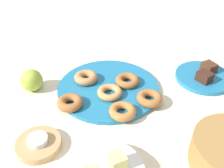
{
  "coord_description": "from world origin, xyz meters",
  "views": [
    {
      "loc": [
        0.28,
        0.65,
        0.54
      ],
      "look_at": [
        0.0,
        0.03,
        0.04
      ],
      "focal_mm": 40.97,
      "sensor_mm": 36.0,
      "label": 1
    }
  ],
  "objects_px": {
    "candle_holder": "(39,144)",
    "melon_chunk_left": "(117,161)",
    "tealight": "(38,140)",
    "donut_0": "(86,78)",
    "donut_1": "(122,111)",
    "donut_5": "(127,81)",
    "cake_plate": "(204,77)",
    "apple": "(32,80)",
    "brownie_far": "(204,77)",
    "donut_plate": "(108,88)",
    "donut_4": "(150,98)",
    "donut_3": "(110,92)",
    "donut_2": "(70,103)",
    "brownie_near": "(209,67)"
  },
  "relations": [
    {
      "from": "donut_0",
      "to": "apple",
      "type": "bearing_deg",
      "value": -14.69
    },
    {
      "from": "melon_chunk_left",
      "to": "donut_0",
      "type": "bearing_deg",
      "value": -99.08
    },
    {
      "from": "melon_chunk_left",
      "to": "apple",
      "type": "height_order",
      "value": "apple"
    },
    {
      "from": "brownie_near",
      "to": "donut_5",
      "type": "bearing_deg",
      "value": -10.88
    },
    {
      "from": "donut_4",
      "to": "donut_2",
      "type": "bearing_deg",
      "value": -19.52
    },
    {
      "from": "donut_5",
      "to": "brownie_far",
      "type": "height_order",
      "value": "brownie_far"
    },
    {
      "from": "donut_4",
      "to": "brownie_far",
      "type": "xyz_separation_m",
      "value": [
        -0.23,
        -0.02,
        0.01
      ]
    },
    {
      "from": "donut_5",
      "to": "brownie_near",
      "type": "xyz_separation_m",
      "value": [
        -0.31,
        0.06,
        0.01
      ]
    },
    {
      "from": "candle_holder",
      "to": "apple",
      "type": "xyz_separation_m",
      "value": [
        -0.03,
        -0.27,
        0.03
      ]
    },
    {
      "from": "donut_4",
      "to": "tealight",
      "type": "distance_m",
      "value": 0.36
    },
    {
      "from": "tealight",
      "to": "donut_5",
      "type": "bearing_deg",
      "value": -156.88
    },
    {
      "from": "donut_0",
      "to": "candle_holder",
      "type": "xyz_separation_m",
      "value": [
        0.21,
        0.22,
        -0.02
      ]
    },
    {
      "from": "donut_5",
      "to": "cake_plate",
      "type": "height_order",
      "value": "donut_5"
    },
    {
      "from": "donut_4",
      "to": "candle_holder",
      "type": "relative_size",
      "value": 0.69
    },
    {
      "from": "candle_holder",
      "to": "melon_chunk_left",
      "type": "height_order",
      "value": "melon_chunk_left"
    },
    {
      "from": "cake_plate",
      "to": "melon_chunk_left",
      "type": "xyz_separation_m",
      "value": [
        0.46,
        0.23,
        0.05
      ]
    },
    {
      "from": "candle_holder",
      "to": "apple",
      "type": "distance_m",
      "value": 0.27
    },
    {
      "from": "donut_3",
      "to": "tealight",
      "type": "relative_size",
      "value": 1.52
    },
    {
      "from": "cake_plate",
      "to": "apple",
      "type": "xyz_separation_m",
      "value": [
        0.58,
        -0.2,
        0.03
      ]
    },
    {
      "from": "donut_0",
      "to": "candle_holder",
      "type": "distance_m",
      "value": 0.31
    },
    {
      "from": "brownie_near",
      "to": "brownie_far",
      "type": "xyz_separation_m",
      "value": [
        0.06,
        0.04,
        0.0
      ]
    },
    {
      "from": "donut_0",
      "to": "melon_chunk_left",
      "type": "relative_size",
      "value": 2.29
    },
    {
      "from": "donut_0",
      "to": "donut_1",
      "type": "relative_size",
      "value": 1.01
    },
    {
      "from": "donut_1",
      "to": "donut_5",
      "type": "distance_m",
      "value": 0.16
    },
    {
      "from": "donut_0",
      "to": "tealight",
      "type": "relative_size",
      "value": 1.53
    },
    {
      "from": "cake_plate",
      "to": "candle_holder",
      "type": "relative_size",
      "value": 1.72
    },
    {
      "from": "candle_holder",
      "to": "cake_plate",
      "type": "bearing_deg",
      "value": -173.56
    },
    {
      "from": "donut_4",
      "to": "donut_3",
      "type": "bearing_deg",
      "value": -38.64
    },
    {
      "from": "donut_5",
      "to": "donut_3",
      "type": "bearing_deg",
      "value": 22.56
    },
    {
      "from": "donut_4",
      "to": "donut_5",
      "type": "relative_size",
      "value": 1.0
    },
    {
      "from": "donut_0",
      "to": "candle_holder",
      "type": "bearing_deg",
      "value": 45.82
    },
    {
      "from": "apple",
      "to": "donut_0",
      "type": "bearing_deg",
      "value": 165.31
    },
    {
      "from": "donut_5",
      "to": "melon_chunk_left",
      "type": "height_order",
      "value": "melon_chunk_left"
    },
    {
      "from": "donut_0",
      "to": "donut_2",
      "type": "relative_size",
      "value": 1.02
    },
    {
      "from": "donut_3",
      "to": "melon_chunk_left",
      "type": "distance_m",
      "value": 0.29
    },
    {
      "from": "donut_5",
      "to": "melon_chunk_left",
      "type": "relative_size",
      "value": 2.29
    },
    {
      "from": "donut_5",
      "to": "apple",
      "type": "xyz_separation_m",
      "value": [
        0.3,
        -0.12,
        0.01
      ]
    },
    {
      "from": "tealight",
      "to": "melon_chunk_left",
      "type": "relative_size",
      "value": 1.49
    },
    {
      "from": "donut_2",
      "to": "candle_holder",
      "type": "bearing_deg",
      "value": 42.67
    },
    {
      "from": "donut_0",
      "to": "apple",
      "type": "relative_size",
      "value": 1.09
    },
    {
      "from": "cake_plate",
      "to": "apple",
      "type": "bearing_deg",
      "value": -18.67
    },
    {
      "from": "donut_plate",
      "to": "candle_holder",
      "type": "xyz_separation_m",
      "value": [
        0.27,
        0.16,
        0.0
      ]
    },
    {
      "from": "donut_5",
      "to": "candle_holder",
      "type": "xyz_separation_m",
      "value": [
        0.34,
        0.14,
        -0.02
      ]
    },
    {
      "from": "donut_plate",
      "to": "donut_4",
      "type": "distance_m",
      "value": 0.16
    },
    {
      "from": "donut_2",
      "to": "brownie_near",
      "type": "xyz_separation_m",
      "value": [
        -0.52,
        0.03,
        0.01
      ]
    },
    {
      "from": "donut_3",
      "to": "candle_holder",
      "type": "xyz_separation_m",
      "value": [
        0.26,
        0.11,
        -0.01
      ]
    },
    {
      "from": "donut_1",
      "to": "brownie_far",
      "type": "height_order",
      "value": "brownie_far"
    },
    {
      "from": "donut_plate",
      "to": "donut_3",
      "type": "relative_size",
      "value": 4.27
    },
    {
      "from": "brownie_far",
      "to": "tealight",
      "type": "height_order",
      "value": "brownie_far"
    },
    {
      "from": "cake_plate",
      "to": "apple",
      "type": "height_order",
      "value": "apple"
    }
  ]
}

